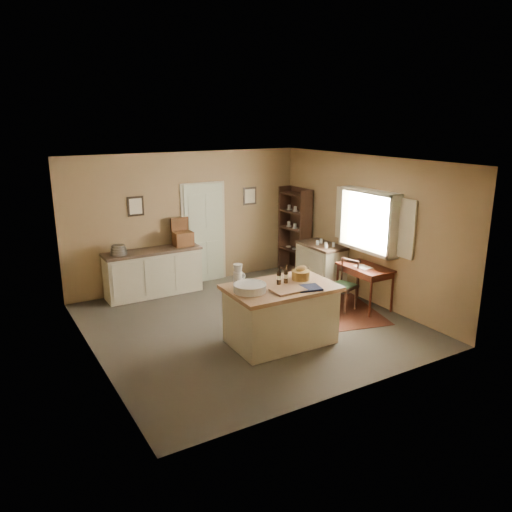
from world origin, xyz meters
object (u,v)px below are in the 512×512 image
(sideboard, at_px, (154,271))
(writing_desk, at_px, (365,272))
(right_cabinet, at_px, (321,265))
(shelving_unit, at_px, (296,231))
(desk_chair, at_px, (343,286))
(work_island, at_px, (280,313))

(sideboard, distance_m, writing_desk, 4.00)
(writing_desk, bearing_deg, right_cabinet, 90.01)
(right_cabinet, height_order, shelving_unit, shelving_unit)
(writing_desk, relative_size, desk_chair, 1.10)
(desk_chair, height_order, shelving_unit, shelving_unit)
(sideboard, xyz_separation_m, writing_desk, (3.06, -2.57, 0.19))
(right_cabinet, bearing_deg, writing_desk, -89.99)
(sideboard, xyz_separation_m, right_cabinet, (3.06, -1.29, -0.02))
(work_island, relative_size, right_cabinet, 1.60)
(desk_chair, relative_size, right_cabinet, 0.85)
(sideboard, height_order, shelving_unit, shelving_unit)
(writing_desk, xyz_separation_m, shelving_unit, (0.15, 2.37, 0.27))
(writing_desk, distance_m, shelving_unit, 2.39)
(writing_desk, relative_size, right_cabinet, 0.94)
(work_island, bearing_deg, right_cabinet, 40.60)
(sideboard, bearing_deg, right_cabinet, -22.88)
(right_cabinet, bearing_deg, shelving_unit, 82.16)
(shelving_unit, bearing_deg, right_cabinet, -97.84)
(sideboard, relative_size, shelving_unit, 0.99)
(sideboard, relative_size, right_cabinet, 1.81)
(right_cabinet, xyz_separation_m, shelving_unit, (0.15, 1.09, 0.48))
(sideboard, distance_m, right_cabinet, 3.32)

